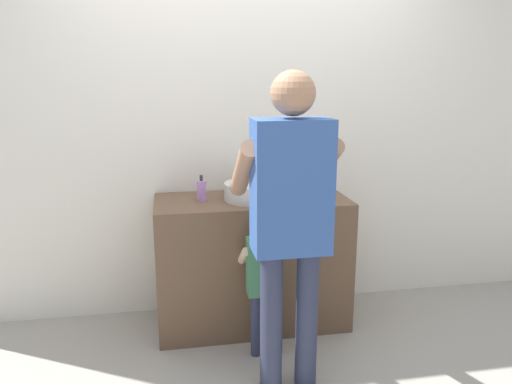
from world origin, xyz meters
name	(u,v)px	position (x,y,z in m)	size (l,w,h in m)	color
ground_plane	(260,344)	(0.00, 0.00, 0.00)	(14.00, 14.00, 0.00)	#9E998E
back_wall	(244,117)	(0.00, 0.62, 1.35)	(4.40, 0.08, 2.70)	silver
vanity_cabinet	(252,262)	(0.00, 0.30, 0.43)	(1.23, 0.54, 0.86)	brown
sink_basin	(252,191)	(0.00, 0.28, 0.91)	(0.36, 0.36, 0.11)	silver
faucet	(247,180)	(0.00, 0.50, 0.94)	(0.18, 0.14, 0.18)	#B7BABF
toothbrush_cup	(309,190)	(0.37, 0.28, 0.91)	(0.07, 0.07, 0.21)	#D86666
soap_bottle	(202,190)	(-0.32, 0.31, 0.92)	(0.06, 0.06, 0.17)	#B27FC6
child_toddler	(264,274)	(0.00, -0.10, 0.51)	(0.26, 0.26, 0.85)	#2D334C
adult_parent	(290,206)	(0.07, -0.41, 0.99)	(0.51, 0.54, 1.65)	#2D334C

